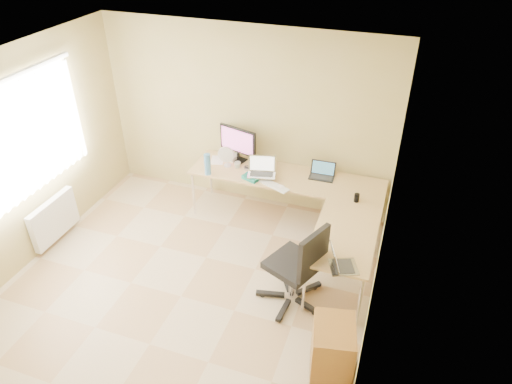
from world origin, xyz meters
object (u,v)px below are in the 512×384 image
(monitor, at_px, (238,144))
(cabinet, at_px, (332,351))
(laptop_black, at_px, (322,171))
(desk_fan, at_px, (227,157))
(desk_main, at_px, (285,198))
(laptop_return, at_px, (344,259))
(mug, at_px, (237,165))
(keyboard, at_px, (274,186))
(office_chair, at_px, (293,266))
(water_bottle, at_px, (208,164))
(desk_return, at_px, (342,259))
(laptop_center, at_px, (262,167))

(monitor, xyz_separation_m, cabinet, (1.90, -2.51, -0.63))
(laptop_black, bearing_deg, desk_fan, -175.96)
(desk_main, distance_m, desk_fan, 1.00)
(desk_main, bearing_deg, laptop_return, -55.68)
(mug, bearing_deg, laptop_black, 6.30)
(desk_main, height_order, keyboard, keyboard)
(monitor, height_order, office_chair, monitor)
(water_bottle, bearing_deg, desk_return, -19.34)
(keyboard, relative_size, desk_fan, 1.52)
(desk_main, bearing_deg, keyboard, -105.41)
(cabinet, bearing_deg, desk_fan, 119.20)
(desk_main, distance_m, cabinet, 2.57)
(monitor, bearing_deg, desk_main, 1.32)
(desk_main, xyz_separation_m, monitor, (-0.78, 0.20, 0.62))
(desk_main, distance_m, mug, 0.82)
(laptop_center, height_order, water_bottle, water_bottle)
(desk_main, bearing_deg, laptop_center, -153.06)
(desk_main, relative_size, water_bottle, 8.72)
(office_chair, bearing_deg, laptop_center, 145.52)
(laptop_center, relative_size, cabinet, 0.57)
(desk_fan, bearing_deg, laptop_return, -46.54)
(desk_return, relative_size, laptop_center, 3.53)
(desk_return, bearing_deg, monitor, 145.56)
(keyboard, distance_m, desk_fan, 0.84)
(monitor, relative_size, laptop_return, 1.80)
(desk_return, bearing_deg, water_bottle, 160.66)
(desk_return, height_order, monitor, monitor)
(desk_fan, bearing_deg, mug, -8.52)
(mug, height_order, laptop_return, laptop_return)
(water_bottle, distance_m, cabinet, 2.99)
(water_bottle, xyz_separation_m, laptop_return, (2.08, -1.25, -0.04))
(cabinet, bearing_deg, laptop_black, 93.80)
(monitor, height_order, desk_fan, monitor)
(keyboard, xyz_separation_m, office_chair, (0.59, -1.16, -0.24))
(keyboard, distance_m, office_chair, 1.32)
(mug, xyz_separation_m, office_chair, (1.21, -1.45, -0.27))
(desk_return, distance_m, laptop_black, 1.32)
(desk_return, distance_m, office_chair, 0.67)
(keyboard, bearing_deg, desk_return, -9.77)
(desk_return, bearing_deg, office_chair, -135.80)
(monitor, distance_m, laptop_black, 1.25)
(keyboard, distance_m, water_bottle, 0.96)
(laptop_center, bearing_deg, keyboard, -46.59)
(monitor, distance_m, keyboard, 0.89)
(desk_main, xyz_separation_m, mug, (-0.71, -0.01, 0.41))
(mug, bearing_deg, laptop_center, -19.89)
(cabinet, bearing_deg, monitor, 115.63)
(water_bottle, bearing_deg, mug, 42.41)
(desk_main, bearing_deg, desk_fan, -179.68)
(desk_main, height_order, water_bottle, water_bottle)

